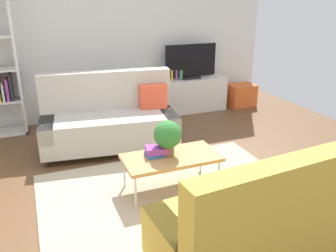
{
  "coord_description": "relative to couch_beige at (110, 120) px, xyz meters",
  "views": [
    {
      "loc": [
        -1.21,
        -3.51,
        2.17
      ],
      "look_at": [
        0.28,
        0.22,
        0.65
      ],
      "focal_mm": 38.01,
      "sensor_mm": 36.0,
      "label": 1
    }
  ],
  "objects": [
    {
      "name": "ground_plane",
      "position": [
        0.2,
        -1.29,
        -0.44
      ],
      "size": [
        7.68,
        7.68,
        0.0
      ],
      "primitive_type": "plane",
      "color": "brown"
    },
    {
      "name": "wall_far",
      "position": [
        0.2,
        1.51,
        1.01
      ],
      "size": [
        6.4,
        0.12,
        2.9
      ],
      "primitive_type": "cube",
      "color": "white",
      "rests_on": "ground_plane"
    },
    {
      "name": "area_rug",
      "position": [
        0.33,
        -1.62,
        -0.44
      ],
      "size": [
        2.9,
        2.2,
        0.01
      ],
      "primitive_type": "cube",
      "color": "tan",
      "rests_on": "ground_plane"
    },
    {
      "name": "couch_beige",
      "position": [
        0.0,
        0.0,
        0.0
      ],
      "size": [
        1.99,
        1.07,
        1.1
      ],
      "rotation": [
        0.0,
        0.0,
        3.02
      ],
      "color": "#B2ADA3",
      "rests_on": "ground_plane"
    },
    {
      "name": "couch_green",
      "position": [
        0.67,
        -2.84,
        0.0
      ],
      "size": [
        1.96,
        0.99,
        1.1
      ],
      "rotation": [
        0.0,
        0.0,
        0.08
      ],
      "color": "gold",
      "rests_on": "ground_plane"
    },
    {
      "name": "coffee_table",
      "position": [
        0.38,
        -1.42,
        -0.05
      ],
      "size": [
        1.1,
        0.56,
        0.42
      ],
      "color": "#B7844C",
      "rests_on": "ground_plane"
    },
    {
      "name": "tv_console",
      "position": [
        1.81,
        1.17,
        -0.12
      ],
      "size": [
        1.4,
        0.44,
        0.64
      ],
      "primitive_type": "cube",
      "color": "silver",
      "rests_on": "ground_plane"
    },
    {
      "name": "tv",
      "position": [
        1.81,
        1.15,
        0.51
      ],
      "size": [
        1.0,
        0.2,
        0.64
      ],
      "color": "black",
      "rests_on": "tv_console"
    },
    {
      "name": "storage_trunk",
      "position": [
        2.91,
        1.07,
        -0.22
      ],
      "size": [
        0.52,
        0.4,
        0.44
      ],
      "primitive_type": "cube",
      "color": "orange",
      "rests_on": "ground_plane"
    },
    {
      "name": "potted_plant",
      "position": [
        0.35,
        -1.37,
        0.22
      ],
      "size": [
        0.32,
        0.32,
        0.41
      ],
      "color": "brown",
      "rests_on": "coffee_table"
    },
    {
      "name": "table_book_0",
      "position": [
        0.23,
        -1.34,
        -0.0
      ],
      "size": [
        0.25,
        0.19,
        0.04
      ],
      "primitive_type": "cube",
      "rotation": [
        0.0,
        0.0,
        0.04
      ],
      "color": "#3359B2",
      "rests_on": "coffee_table"
    },
    {
      "name": "table_book_1",
      "position": [
        0.23,
        -1.34,
        0.04
      ],
      "size": [
        0.26,
        0.21,
        0.04
      ],
      "primitive_type": "cube",
      "rotation": [
        0.0,
        0.0,
        -0.15
      ],
      "color": "purple",
      "rests_on": "table_book_0"
    },
    {
      "name": "table_book_2",
      "position": [
        0.23,
        -1.34,
        0.07
      ],
      "size": [
        0.27,
        0.23,
        0.03
      ],
      "primitive_type": "cube",
      "rotation": [
        0.0,
        0.0,
        -0.21
      ],
      "color": "purple",
      "rests_on": "table_book_1"
    },
    {
      "name": "vase_0",
      "position": [
        1.23,
        1.22,
        0.27
      ],
      "size": [
        0.14,
        0.14,
        0.15
      ],
      "primitive_type": "cylinder",
      "color": "#33B29E",
      "rests_on": "tv_console"
    },
    {
      "name": "bottle_0",
      "position": [
        1.43,
        1.13,
        0.3
      ],
      "size": [
        0.04,
        0.04,
        0.2
      ],
      "primitive_type": "cylinder",
      "color": "gold",
      "rests_on": "tv_console"
    },
    {
      "name": "bottle_1",
      "position": [
        1.52,
        1.13,
        0.29
      ],
      "size": [
        0.04,
        0.04,
        0.19
      ],
      "primitive_type": "cylinder",
      "color": "purple",
      "rests_on": "tv_console"
    },
    {
      "name": "bottle_2",
      "position": [
        1.61,
        1.13,
        0.29
      ],
      "size": [
        0.06,
        0.06,
        0.18
      ],
      "primitive_type": "cylinder",
      "color": "#3F8C4C",
      "rests_on": "tv_console"
    }
  ]
}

